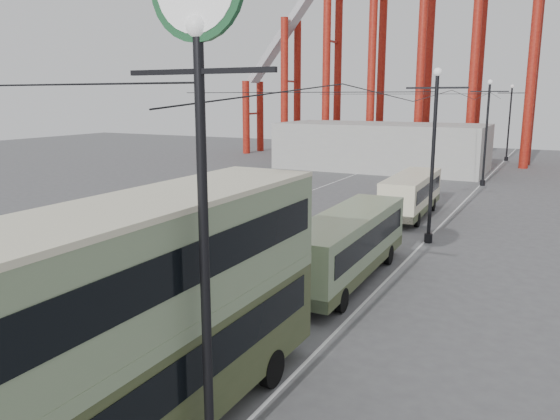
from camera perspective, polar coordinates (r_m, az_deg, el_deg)
The scene contains 11 objects.
ground at distance 18.14m, azimuth -16.84°, elevation -14.42°, with size 160.00×160.00×0.00m, color #505053.
road_markings at distance 34.50m, azimuth 5.29°, elevation -1.44°, with size 12.52×120.00×0.01m.
lamp_post_near at distance 10.41m, azimuth -8.39°, elevation 11.72°, with size 3.20×0.44×10.80m.
lamp_post_mid at distance 30.26m, azimuth 15.68°, elevation 5.30°, with size 3.20×0.44×9.32m.
lamp_post_far at distance 51.93m, azimuth 20.74°, elevation 7.50°, with size 3.20×0.44×9.32m.
lamp_post_distant at distance 73.79m, azimuth 22.83°, elevation 8.38°, with size 3.20×0.44×9.32m.
fairground_shed at distance 61.32m, azimuth 10.53°, elevation 6.55°, with size 22.00×10.00×5.00m, color #ABACA6.
double_decker_bus at distance 12.86m, azimuth -12.16°, elevation -9.71°, with size 2.71×10.63×5.71m.
single_decker_green at distance 23.67m, azimuth 6.94°, elevation -3.51°, with size 2.59×10.39×2.92m.
single_decker_cream at distance 37.19m, azimuth 13.57°, elevation 1.71°, with size 2.57×9.05×2.79m.
pedestrian at distance 23.01m, azimuth -5.20°, elevation -5.66°, with size 0.71×0.47×1.96m, color black.
Camera 1 is at (11.65, -11.48, 7.84)m, focal length 35.00 mm.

